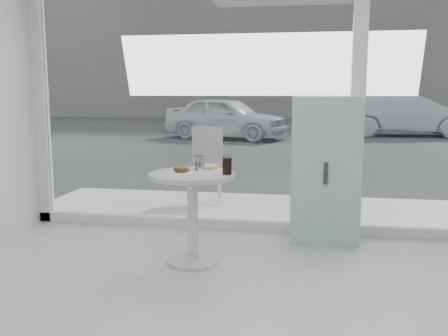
% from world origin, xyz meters
% --- Properties ---
extents(storefront, '(5.00, 0.14, 3.00)m').
position_xyz_m(storefront, '(0.07, 3.00, 1.71)').
color(storefront, silver).
rests_on(storefront, ground).
extents(main_table, '(0.72, 0.72, 0.77)m').
position_xyz_m(main_table, '(-0.50, 1.90, 0.55)').
color(main_table, silver).
rests_on(main_table, ground).
extents(patio_deck, '(5.60, 1.60, 0.05)m').
position_xyz_m(patio_deck, '(0.00, 3.80, 0.03)').
color(patio_deck, silver).
rests_on(patio_deck, ground).
extents(street, '(40.00, 24.00, 0.00)m').
position_xyz_m(street, '(0.00, 16.00, -0.00)').
color(street, '#323232').
rests_on(street, ground).
extents(far_building, '(40.00, 2.00, 8.00)m').
position_xyz_m(far_building, '(0.00, 25.00, 4.00)').
color(far_building, gray).
rests_on(far_building, ground).
extents(mint_cabinet, '(0.65, 0.45, 1.39)m').
position_xyz_m(mint_cabinet, '(0.60, 2.77, 0.69)').
color(mint_cabinet, '#84A895').
rests_on(mint_cabinet, ground).
extents(patio_chair, '(0.45, 0.45, 0.93)m').
position_xyz_m(patio_chair, '(-0.85, 4.14, 0.58)').
color(patio_chair, silver).
rests_on(patio_chair, patio_deck).
extents(car_white, '(4.05, 2.58, 1.28)m').
position_xyz_m(car_white, '(-2.06, 12.91, 0.64)').
color(car_white, silver).
rests_on(car_white, street).
extents(car_silver, '(4.24, 1.58, 1.38)m').
position_xyz_m(car_silver, '(3.49, 14.81, 0.69)').
color(car_silver, '#A2A4A9').
rests_on(car_silver, street).
extents(plate_fritter, '(0.22, 0.22, 0.07)m').
position_xyz_m(plate_fritter, '(-0.57, 1.83, 0.80)').
color(plate_fritter, white).
rests_on(plate_fritter, main_table).
extents(plate_donut, '(0.21, 0.21, 0.05)m').
position_xyz_m(plate_donut, '(-0.38, 2.06, 0.79)').
color(plate_donut, white).
rests_on(plate_donut, main_table).
extents(water_tumbler_a, '(0.08, 0.08, 0.12)m').
position_xyz_m(water_tumbler_a, '(-0.48, 2.10, 0.82)').
color(water_tumbler_a, white).
rests_on(water_tumbler_a, main_table).
extents(water_tumbler_b, '(0.07, 0.07, 0.12)m').
position_xyz_m(water_tumbler_b, '(-0.47, 2.07, 0.82)').
color(water_tumbler_b, white).
rests_on(water_tumbler_b, main_table).
extents(cola_glass, '(0.08, 0.08, 0.15)m').
position_xyz_m(cola_glass, '(-0.21, 1.88, 0.84)').
color(cola_glass, white).
rests_on(cola_glass, main_table).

